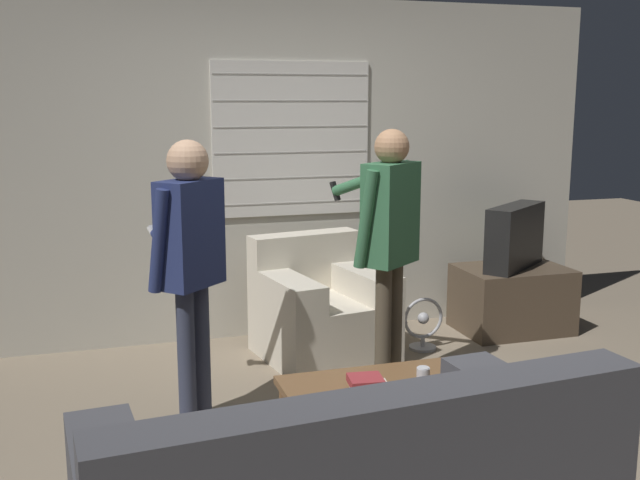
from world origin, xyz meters
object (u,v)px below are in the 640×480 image
object	(u,v)px
armchair_beige	(321,310)
person_right_standing	(389,229)
book_stack	(367,383)
spare_remote	(457,380)
soda_can	(423,379)
floor_fan	(423,325)
coffee_table	(399,390)
person_left_standing	(189,247)
tv	(515,237)

from	to	relation	value
armchair_beige	person_right_standing	xyz separation A→B (m)	(0.20, -0.75, 0.70)
person_right_standing	book_stack	xyz separation A→B (m)	(-0.45, -0.84, -0.62)
person_right_standing	spare_remote	xyz separation A→B (m)	(0.03, -0.88, -0.64)
soda_can	floor_fan	size ratio (longest dim) A/B	0.33
coffee_table	person_right_standing	distance (m)	1.10
armchair_beige	person_left_standing	bearing A→B (deg)	29.17
book_stack	soda_can	bearing A→B (deg)	-22.75
person_right_standing	soda_can	world-z (taller)	person_right_standing
person_left_standing	floor_fan	world-z (taller)	person_left_standing
book_stack	soda_can	world-z (taller)	soda_can
person_left_standing	soda_can	size ratio (longest dim) A/B	12.68
person_left_standing	person_right_standing	xyz separation A→B (m)	(1.21, 0.08, 0.02)
person_left_standing	book_stack	world-z (taller)	person_left_standing
armchair_beige	floor_fan	size ratio (longest dim) A/B	2.48
person_right_standing	soda_can	distance (m)	1.13
person_right_standing	floor_fan	world-z (taller)	person_right_standing
spare_remote	armchair_beige	bearing A→B (deg)	142.58
tv	person_left_standing	bearing A→B (deg)	-17.50
book_stack	spare_remote	size ratio (longest dim) A/B	1.83
person_left_standing	person_right_standing	bearing A→B (deg)	-39.97
person_right_standing	floor_fan	size ratio (longest dim) A/B	4.23
tv	armchair_beige	bearing A→B (deg)	-32.95
tv	soda_can	distance (m)	2.45
book_stack	armchair_beige	bearing A→B (deg)	81.30
spare_remote	tv	bearing A→B (deg)	96.31
armchair_beige	tv	xyz separation A→B (m)	(1.62, 0.13, 0.42)
book_stack	soda_can	xyz separation A→B (m)	(0.26, -0.11, 0.03)
armchair_beige	coffee_table	world-z (taller)	armchair_beige
armchair_beige	spare_remote	world-z (taller)	armchair_beige
armchair_beige	soda_can	world-z (taller)	armchair_beige
spare_remote	soda_can	bearing A→B (deg)	-119.01
tv	person_right_standing	bearing A→B (deg)	-5.62
coffee_table	tv	world-z (taller)	tv
person_left_standing	person_right_standing	size ratio (longest dim) A/B	0.98
book_stack	spare_remote	world-z (taller)	book_stack
armchair_beige	soda_can	distance (m)	1.70
person_right_standing	soda_can	bearing A→B (deg)	-139.10
coffee_table	floor_fan	world-z (taller)	floor_fan
person_right_standing	book_stack	distance (m)	1.13
armchair_beige	coffee_table	distance (m)	1.58
coffee_table	floor_fan	bearing A→B (deg)	61.16
book_stack	soda_can	size ratio (longest dim) A/B	1.75
soda_can	book_stack	bearing A→B (deg)	157.25
armchair_beige	book_stack	world-z (taller)	armchair_beige
soda_can	floor_fan	distance (m)	1.80
armchair_beige	floor_fan	distance (m)	0.78
book_stack	soda_can	distance (m)	0.28
coffee_table	floor_fan	distance (m)	1.71
person_right_standing	person_left_standing	bearing A→B (deg)	145.81
coffee_table	person_right_standing	world-z (taller)	person_right_standing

